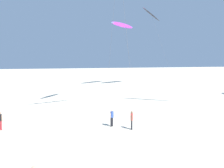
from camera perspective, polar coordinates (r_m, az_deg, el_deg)
flying_kite_5 at (r=62.81m, az=8.06°, el=13.83°), size 7.06×11.82×17.04m
flying_kite_6 at (r=63.30m, az=2.18°, el=11.90°), size 7.43×6.98×14.25m
person_foreground_walker at (r=26.53m, az=-0.05°, el=-6.72°), size 0.44×0.33×1.67m
person_near_right at (r=25.52m, az=4.03°, el=-7.22°), size 0.28×0.49×1.68m
person_mid_field at (r=27.16m, az=-21.79°, el=-6.84°), size 0.40×0.38×1.67m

